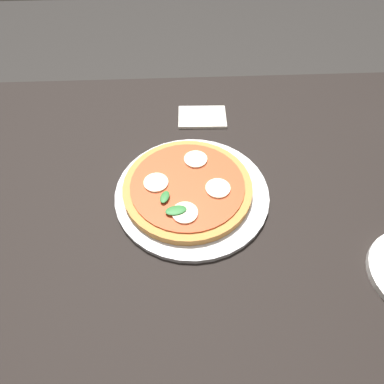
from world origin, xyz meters
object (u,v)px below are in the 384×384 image
(serving_tray, at_px, (192,193))
(napkin, at_px, (202,117))
(dining_table, at_px, (174,215))
(pizza, at_px, (188,187))

(serving_tray, distance_m, napkin, 0.27)
(dining_table, xyz_separation_m, napkin, (0.08, 0.25, 0.10))
(dining_table, xyz_separation_m, serving_tray, (0.04, -0.01, 0.10))
(dining_table, bearing_deg, serving_tray, -18.44)
(napkin, bearing_deg, pizza, -100.78)
(dining_table, distance_m, serving_tray, 0.11)
(pizza, xyz_separation_m, napkin, (0.05, 0.27, -0.02))
(serving_tray, distance_m, pizza, 0.02)
(serving_tray, xyz_separation_m, napkin, (0.04, 0.27, -0.00))
(dining_table, relative_size, napkin, 11.37)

